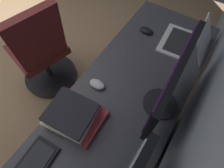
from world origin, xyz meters
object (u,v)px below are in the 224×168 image
monitor_primary (170,83)px  mouse_main (97,84)px  mouse_spare (146,31)px  office_chair (42,55)px  drawer_pedestal (119,130)px  laptop_leftmost (187,41)px  book_stack_near (73,114)px

monitor_primary → mouse_main: bearing=-75.7°
mouse_main → mouse_spare: bearing=175.8°
mouse_main → office_chair: size_ratio=0.11×
drawer_pedestal → monitor_primary: 0.66m
drawer_pedestal → mouse_spare: size_ratio=6.68×
drawer_pedestal → monitor_primary: (-0.16, 0.16, 0.62)m
mouse_main → mouse_spare: size_ratio=1.00×
drawer_pedestal → office_chair: bearing=-100.6°
mouse_main → mouse_spare: 0.59m
drawer_pedestal → laptop_leftmost: (-0.68, 0.12, 0.43)m
laptop_leftmost → office_chair: size_ratio=0.35×
monitor_primary → laptop_leftmost: monitor_primary is taller
mouse_spare → office_chair: (0.47, -0.75, -0.29)m
laptop_leftmost → mouse_main: 0.71m
laptop_leftmost → book_stack_near: (0.86, -0.33, 0.00)m
monitor_primary → laptop_leftmost: 0.56m
book_stack_near → office_chair: (-0.35, -0.72, -0.32)m
drawer_pedestal → book_stack_near: 0.51m
monitor_primary → book_stack_near: size_ratio=1.78×
laptop_leftmost → monitor_primary: bearing=4.5°
office_chair → monitor_primary: bearing=89.3°
drawer_pedestal → book_stack_near: (0.18, -0.21, 0.43)m
mouse_main → book_stack_near: size_ratio=0.34×
drawer_pedestal → mouse_main: size_ratio=6.68×
monitor_primary → mouse_spare: bearing=-145.1°
mouse_spare → drawer_pedestal: bearing=15.1°
monitor_primary → laptop_leftmost: bearing=-175.5°
book_stack_near → office_chair: 0.86m
monitor_primary → drawer_pedestal: bearing=-45.5°
mouse_main → office_chair: office_chair is taller
monitor_primary → mouse_main: 0.45m
drawer_pedestal → mouse_spare: 0.78m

